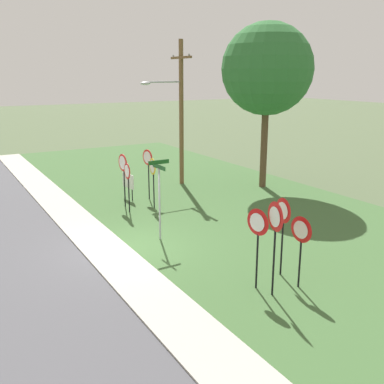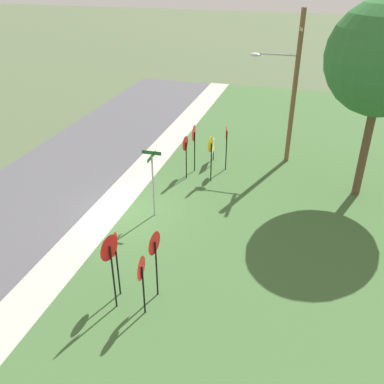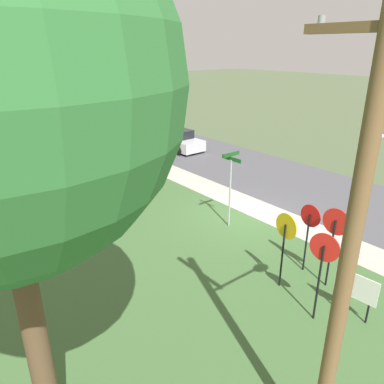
{
  "view_description": "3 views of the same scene",
  "coord_description": "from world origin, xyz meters",
  "px_view_note": "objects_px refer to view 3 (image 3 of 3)",
  "views": [
    {
      "loc": [
        13.81,
        -5.49,
        5.96
      ],
      "look_at": [
        -0.71,
        2.98,
        1.5
      ],
      "focal_mm": 41.54,
      "sensor_mm": 36.0,
      "label": 1
    },
    {
      "loc": [
        14.14,
        7.13,
        9.72
      ],
      "look_at": [
        -0.18,
        2.97,
        1.42
      ],
      "focal_mm": 39.44,
      "sensor_mm": 36.0,
      "label": 2
    },
    {
      "loc": [
        -9.45,
        10.56,
        6.61
      ],
      "look_at": [
        0.95,
        2.26,
        1.36
      ],
      "focal_mm": 34.52,
      "sensor_mm": 36.0,
      "label": 3
    }
  ],
  "objects_px": {
    "stop_sign_near_right": "(285,234)",
    "parked_sedan_distant": "(177,140)",
    "yield_sign_far_right": "(147,158)",
    "stop_sign_far_center": "(335,231)",
    "notice_board": "(356,289)",
    "stop_sign_far_left": "(309,224)",
    "utility_pole": "(359,236)",
    "yield_sign_near_left": "(128,163)",
    "stop_sign_near_left": "(323,258)",
    "yield_sign_far_left": "(121,164)",
    "yield_sign_near_right": "(138,150)",
    "street_name_post": "(230,183)"
  },
  "relations": [
    {
      "from": "stop_sign_far_left",
      "to": "yield_sign_near_left",
      "type": "height_order",
      "value": "yield_sign_near_left"
    },
    {
      "from": "utility_pole",
      "to": "parked_sedan_distant",
      "type": "height_order",
      "value": "utility_pole"
    },
    {
      "from": "notice_board",
      "to": "street_name_post",
      "type": "bearing_deg",
      "value": -16.39
    },
    {
      "from": "stop_sign_far_left",
      "to": "street_name_post",
      "type": "distance_m",
      "value": 3.71
    },
    {
      "from": "yield_sign_near_left",
      "to": "yield_sign_near_right",
      "type": "height_order",
      "value": "yield_sign_near_right"
    },
    {
      "from": "notice_board",
      "to": "yield_sign_near_left",
      "type": "bearing_deg",
      "value": -1.63
    },
    {
      "from": "yield_sign_near_right",
      "to": "street_name_post",
      "type": "xyz_separation_m",
      "value": [
        -5.44,
        -0.74,
        -0.26
      ]
    },
    {
      "from": "yield_sign_far_right",
      "to": "stop_sign_near_right",
      "type": "bearing_deg",
      "value": 162.93
    },
    {
      "from": "street_name_post",
      "to": "notice_board",
      "type": "relative_size",
      "value": 2.39
    },
    {
      "from": "stop_sign_near_right",
      "to": "yield_sign_near_right",
      "type": "distance_m",
      "value": 9.24
    },
    {
      "from": "utility_pole",
      "to": "notice_board",
      "type": "height_order",
      "value": "utility_pole"
    },
    {
      "from": "stop_sign_far_center",
      "to": "utility_pole",
      "type": "height_order",
      "value": "utility_pole"
    },
    {
      "from": "yield_sign_near_left",
      "to": "yield_sign_far_left",
      "type": "xyz_separation_m",
      "value": [
        0.88,
        -0.1,
        -0.25
      ]
    },
    {
      "from": "stop_sign_far_left",
      "to": "notice_board",
      "type": "distance_m",
      "value": 2.37
    },
    {
      "from": "stop_sign_far_center",
      "to": "parked_sedan_distant",
      "type": "distance_m",
      "value": 16.53
    },
    {
      "from": "yield_sign_near_right",
      "to": "yield_sign_far_right",
      "type": "bearing_deg",
      "value": -156.06
    },
    {
      "from": "street_name_post",
      "to": "utility_pole",
      "type": "relative_size",
      "value": 0.39
    },
    {
      "from": "stop_sign_near_left",
      "to": "yield_sign_near_right",
      "type": "height_order",
      "value": "yield_sign_near_right"
    },
    {
      "from": "utility_pole",
      "to": "parked_sedan_distant",
      "type": "bearing_deg",
      "value": -29.36
    },
    {
      "from": "stop_sign_near_right",
      "to": "parked_sedan_distant",
      "type": "height_order",
      "value": "stop_sign_near_right"
    },
    {
      "from": "yield_sign_near_right",
      "to": "yield_sign_far_right",
      "type": "relative_size",
      "value": 1.14
    },
    {
      "from": "stop_sign_near_right",
      "to": "stop_sign_far_center",
      "type": "height_order",
      "value": "stop_sign_far_center"
    },
    {
      "from": "yield_sign_near_left",
      "to": "parked_sedan_distant",
      "type": "bearing_deg",
      "value": -42.11
    },
    {
      "from": "stop_sign_far_center",
      "to": "notice_board",
      "type": "distance_m",
      "value": 1.66
    },
    {
      "from": "stop_sign_near_right",
      "to": "utility_pole",
      "type": "bearing_deg",
      "value": 142.87
    },
    {
      "from": "stop_sign_near_left",
      "to": "yield_sign_far_left",
      "type": "bearing_deg",
      "value": -12.35
    },
    {
      "from": "yield_sign_far_left",
      "to": "utility_pole",
      "type": "relative_size",
      "value": 0.28
    },
    {
      "from": "utility_pole",
      "to": "stop_sign_near_right",
      "type": "bearing_deg",
      "value": -42.77
    },
    {
      "from": "stop_sign_far_left",
      "to": "yield_sign_near_right",
      "type": "xyz_separation_m",
      "value": [
        9.14,
        0.46,
        0.43
      ]
    },
    {
      "from": "yield_sign_near_left",
      "to": "street_name_post",
      "type": "xyz_separation_m",
      "value": [
        -4.56,
        -1.8,
        -0.04
      ]
    },
    {
      "from": "utility_pole",
      "to": "stop_sign_far_left",
      "type": "bearing_deg",
      "value": -51.51
    },
    {
      "from": "stop_sign_far_left",
      "to": "stop_sign_far_center",
      "type": "distance_m",
      "value": 0.95
    },
    {
      "from": "yield_sign_far_right",
      "to": "street_name_post",
      "type": "height_order",
      "value": "street_name_post"
    },
    {
      "from": "yield_sign_near_left",
      "to": "notice_board",
      "type": "height_order",
      "value": "yield_sign_near_left"
    },
    {
      "from": "stop_sign_near_left",
      "to": "stop_sign_far_center",
      "type": "xyz_separation_m",
      "value": [
        0.61,
        -1.51,
        0.01
      ]
    },
    {
      "from": "yield_sign_far_left",
      "to": "utility_pole",
      "type": "height_order",
      "value": "utility_pole"
    },
    {
      "from": "utility_pole",
      "to": "parked_sedan_distant",
      "type": "relative_size",
      "value": 1.83
    },
    {
      "from": "street_name_post",
      "to": "parked_sedan_distant",
      "type": "xyz_separation_m",
      "value": [
        10.8,
        -5.41,
        -1.17
      ]
    },
    {
      "from": "stop_sign_near_right",
      "to": "utility_pole",
      "type": "xyz_separation_m",
      "value": [
        -3.48,
        3.22,
        2.51
      ]
    },
    {
      "from": "yield_sign_far_right",
      "to": "stop_sign_far_center",
      "type": "bearing_deg",
      "value": 169.95
    },
    {
      "from": "stop_sign_far_left",
      "to": "notice_board",
      "type": "relative_size",
      "value": 1.77
    },
    {
      "from": "stop_sign_far_left",
      "to": "yield_sign_far_right",
      "type": "xyz_separation_m",
      "value": [
        8.58,
        0.33,
        0.17
      ]
    },
    {
      "from": "stop_sign_far_center",
      "to": "notice_board",
      "type": "bearing_deg",
      "value": 144.61
    },
    {
      "from": "yield_sign_near_left",
      "to": "parked_sedan_distant",
      "type": "relative_size",
      "value": 0.58
    },
    {
      "from": "street_name_post",
      "to": "yield_sign_far_left",
      "type": "bearing_deg",
      "value": 16.26
    },
    {
      "from": "yield_sign_far_right",
      "to": "street_name_post",
      "type": "relative_size",
      "value": 0.79
    },
    {
      "from": "stop_sign_near_left",
      "to": "yield_sign_far_left",
      "type": "relative_size",
      "value": 1.16
    },
    {
      "from": "stop_sign_near_left",
      "to": "notice_board",
      "type": "distance_m",
      "value": 1.38
    },
    {
      "from": "notice_board",
      "to": "yield_sign_far_left",
      "type": "bearing_deg",
      "value": -2.41
    },
    {
      "from": "yield_sign_far_right",
      "to": "stop_sign_near_left",
      "type": "bearing_deg",
      "value": 161.37
    }
  ]
}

